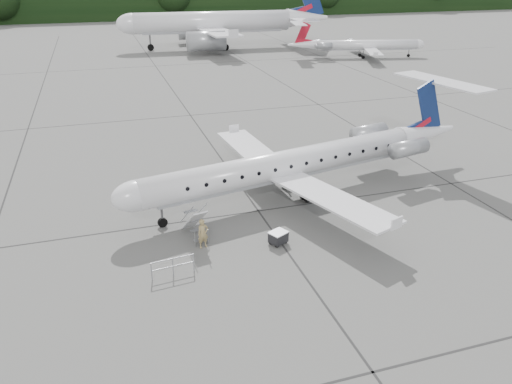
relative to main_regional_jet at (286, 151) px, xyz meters
name	(u,v)px	position (x,y,z in m)	size (l,w,h in m)	color
ground	(360,233)	(2.51, -6.12, -3.34)	(320.00, 320.00, 0.00)	#60605D
treeline	(139,5)	(2.51, 123.88, 0.66)	(260.00, 4.00, 8.00)	black
main_regional_jet	(286,151)	(0.00, 0.00, 0.00)	(26.02, 18.73, 6.67)	silver
airstair	(194,221)	(-6.96, -3.60, -2.29)	(0.85, 2.27, 2.09)	silver
passenger	(203,234)	(-6.70, -4.86, -2.47)	(0.63, 0.41, 1.73)	#9A8654
safety_railing	(173,267)	(-8.78, -7.18, -2.84)	(2.20, 0.08, 1.00)	gray
baggage_cart	(278,237)	(-2.56, -5.78, -2.93)	(0.94, 0.76, 0.81)	black
bg_narrowbody	(212,11)	(10.39, 66.23, 3.31)	(37.02, 26.66, 13.29)	silver
bg_regional_right	(367,40)	(33.01, 48.52, -0.43)	(22.19, 15.98, 5.82)	silver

